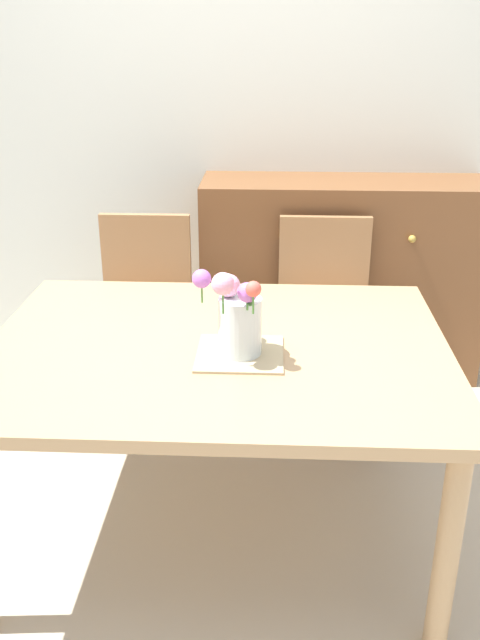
% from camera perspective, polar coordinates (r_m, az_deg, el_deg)
% --- Properties ---
extents(ground_plane, '(12.00, 12.00, 0.00)m').
position_cam_1_polar(ground_plane, '(2.67, -1.69, -16.34)').
color(ground_plane, '#B7AD99').
extents(back_wall, '(7.00, 0.10, 2.80)m').
position_cam_1_polar(back_wall, '(3.68, 0.04, 18.41)').
color(back_wall, silver).
rests_on(back_wall, ground_plane).
extents(dining_table, '(1.52, 1.17, 0.73)m').
position_cam_1_polar(dining_table, '(2.31, -1.87, -3.75)').
color(dining_table, tan).
rests_on(dining_table, ground_plane).
extents(chair_left, '(0.42, 0.42, 0.90)m').
position_cam_1_polar(chair_left, '(3.26, -7.87, 1.67)').
color(chair_left, '#9E7047').
rests_on(chair_left, ground_plane).
extents(chair_right, '(0.42, 0.42, 0.90)m').
position_cam_1_polar(chair_right, '(3.22, 6.90, 1.41)').
color(chair_right, '#9E7047').
rests_on(chair_right, ground_plane).
extents(dresser, '(1.40, 0.47, 1.00)m').
position_cam_1_polar(dresser, '(3.61, 8.19, 3.44)').
color(dresser, brown).
rests_on(dresser, ground_plane).
extents(placemat, '(0.27, 0.27, 0.01)m').
position_cam_1_polar(placemat, '(2.20, -0.00, -2.78)').
color(placemat, tan).
rests_on(placemat, dining_table).
extents(flower_vase, '(0.21, 0.26, 0.30)m').
position_cam_1_polar(flower_vase, '(2.14, -0.26, 0.54)').
color(flower_vase, silver).
rests_on(flower_vase, placemat).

